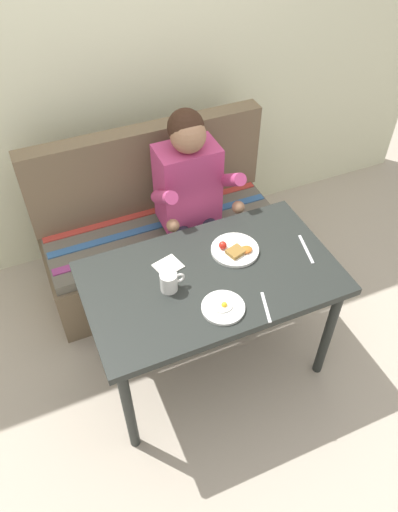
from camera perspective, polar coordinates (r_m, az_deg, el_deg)
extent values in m
plane|color=#AFA291|center=(2.87, 1.21, -12.16)|extent=(8.00, 8.00, 0.00)
cube|color=beige|center=(2.97, -9.29, 22.57)|extent=(4.40, 0.10, 2.60)
cube|color=#232624|center=(2.31, 1.47, -2.61)|extent=(1.20, 0.70, 0.04)
cylinder|color=#232624|center=(2.35, -8.25, -17.36)|extent=(0.05, 0.05, 0.69)
cylinder|color=#232624|center=(2.64, 14.86, -8.70)|extent=(0.05, 0.05, 0.69)
cylinder|color=#232624|center=(2.68, -11.98, -6.96)|extent=(0.05, 0.05, 0.69)
cylinder|color=#232624|center=(2.93, 8.64, -0.41)|extent=(0.05, 0.05, 0.69)
cube|color=brown|center=(3.14, -4.11, 0.11)|extent=(1.44, 0.56, 0.40)
cube|color=#605C50|center=(2.98, -4.34, 3.23)|extent=(1.40, 0.52, 0.06)
cube|color=brown|center=(2.96, -6.15, 10.17)|extent=(1.44, 0.12, 0.54)
cube|color=#93387A|center=(2.86, -3.41, 2.01)|extent=(1.38, 0.05, 0.01)
cube|color=#336099|center=(2.96, -4.37, 3.72)|extent=(1.38, 0.05, 0.01)
cube|color=#C63D33|center=(3.06, -5.28, 5.31)|extent=(1.38, 0.05, 0.01)
cube|color=#B83B71|center=(2.77, -1.34, 8.38)|extent=(0.34, 0.22, 0.48)
sphere|color=#9E7051|center=(2.57, -1.29, 13.95)|extent=(0.19, 0.19, 0.19)
sphere|color=#331E14|center=(2.58, -1.57, 14.84)|extent=(0.19, 0.19, 0.19)
cylinder|color=#B83B71|center=(2.57, -4.13, 6.88)|extent=(0.07, 0.29, 0.23)
cylinder|color=#B83B71|center=(2.69, 3.58, 8.87)|extent=(0.07, 0.29, 0.23)
sphere|color=#9E7051|center=(2.54, -3.07, 3.58)|extent=(0.07, 0.07, 0.07)
sphere|color=#9E7051|center=(2.66, 4.61, 5.72)|extent=(0.07, 0.07, 0.07)
cylinder|color=#232333|center=(2.77, -1.55, 2.05)|extent=(0.09, 0.34, 0.09)
cylinder|color=#232333|center=(2.85, -0.16, -3.92)|extent=(0.08, 0.08, 0.52)
cube|color=black|center=(3.00, 0.30, -7.65)|extent=(0.09, 0.20, 0.05)
cylinder|color=#232333|center=(2.82, 1.65, 2.98)|extent=(0.09, 0.34, 0.09)
cylinder|color=#232333|center=(2.90, 2.93, -2.91)|extent=(0.08, 0.08, 0.52)
cube|color=black|center=(3.05, 3.26, -6.63)|extent=(0.09, 0.20, 0.05)
cylinder|color=white|center=(2.40, 4.22, 0.72)|extent=(0.24, 0.24, 0.02)
cube|color=olive|center=(2.37, 4.32, 0.50)|extent=(0.10, 0.09, 0.02)
sphere|color=red|center=(2.39, 2.79, 1.27)|extent=(0.04, 0.04, 0.04)
ellipsoid|color=#CC6623|center=(2.38, 5.51, 0.75)|extent=(0.06, 0.05, 0.02)
cylinder|color=white|center=(2.16, 2.84, -6.04)|extent=(0.19, 0.19, 0.01)
ellipsoid|color=white|center=(2.15, 2.85, -5.84)|extent=(0.09, 0.08, 0.01)
sphere|color=yellow|center=(2.14, 2.98, -5.72)|extent=(0.03, 0.03, 0.03)
cylinder|color=white|center=(2.20, -3.54, -3.09)|extent=(0.08, 0.08, 0.10)
cylinder|color=brown|center=(2.17, -3.59, -2.36)|extent=(0.07, 0.07, 0.01)
torus|color=white|center=(2.21, -2.28, -2.62)|extent=(0.05, 0.01, 0.05)
cube|color=white|center=(2.33, -3.64, -1.17)|extent=(0.15, 0.14, 0.01)
cube|color=silver|center=(2.18, 7.83, -5.96)|extent=(0.06, 0.17, 0.00)
cube|color=silver|center=(2.47, 12.42, 0.80)|extent=(0.06, 0.20, 0.00)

